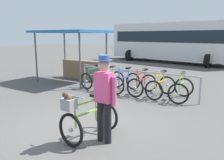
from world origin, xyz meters
The scene contains 12 objects.
ground_plane centered at (0.00, 0.00, 0.00)m, with size 80.00×80.00×0.00m, color #514F4C.
bike_rack_rail centered at (-0.43, 3.25, 0.70)m, with size 4.61×0.17×0.88m.
racked_bike_teal centered at (-2.28, 3.47, 0.37)m, with size 0.81×1.18×0.97m.
racked_bike_white centered at (-1.58, 3.46, 0.37)m, with size 0.76×1.17×0.98m.
racked_bike_blue centered at (-0.88, 3.44, 0.37)m, with size 0.79×1.19×0.98m.
racked_bike_red centered at (-0.18, 3.42, 0.37)m, with size 0.74×1.13×0.97m.
racked_bike_yellow centered at (0.52, 3.41, 0.37)m, with size 0.76×1.14×0.97m.
racked_bike_lime centered at (1.22, 3.39, 0.37)m, with size 0.77×1.17×0.97m.
featured_bicycle centered at (0.41, -0.57, 0.49)m, with size 0.79×1.24×1.09m.
person_with_featured_bike centered at (0.78, -0.44, 0.95)m, with size 0.53×0.32×1.72m.
bus_distant centered at (-2.48, 13.94, 1.74)m, with size 10.29×4.56×3.08m.
market_stall centered at (-3.88, 4.21, 1.39)m, with size 3.16×2.39×2.30m.
Camera 1 is at (3.21, -4.04, 2.08)m, focal length 37.34 mm.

